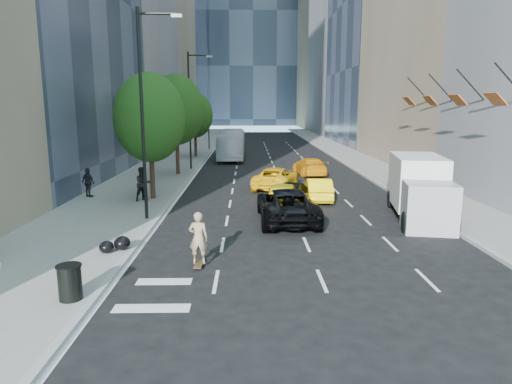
{
  "coord_description": "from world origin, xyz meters",
  "views": [
    {
      "loc": [
        -1.42,
        -18.21,
        5.72
      ],
      "look_at": [
        -1.05,
        3.29,
        1.6
      ],
      "focal_mm": 32.0,
      "sensor_mm": 36.0,
      "label": 1
    }
  ],
  "objects_px": {
    "city_bus": "(232,144)",
    "box_truck": "(420,188)",
    "skateboarder": "(199,241)",
    "black_sedan_mercedes": "(293,193)",
    "trash_can": "(70,283)",
    "black_sedan_lincoln": "(287,205)"
  },
  "relations": [
    {
      "from": "skateboarder",
      "to": "box_truck",
      "type": "relative_size",
      "value": 0.28
    },
    {
      "from": "black_sedan_lincoln",
      "to": "black_sedan_mercedes",
      "type": "height_order",
      "value": "black_sedan_lincoln"
    },
    {
      "from": "skateboarder",
      "to": "trash_can",
      "type": "xyz_separation_m",
      "value": [
        -3.4,
        -3.06,
        -0.3
      ]
    },
    {
      "from": "city_bus",
      "to": "box_truck",
      "type": "relative_size",
      "value": 1.62
    },
    {
      "from": "city_bus",
      "to": "black_sedan_mercedes",
      "type": "bearing_deg",
      "value": -78.93
    },
    {
      "from": "black_sedan_mercedes",
      "to": "skateboarder",
      "type": "bearing_deg",
      "value": 88.56
    },
    {
      "from": "skateboarder",
      "to": "black_sedan_mercedes",
      "type": "bearing_deg",
      "value": -109.71
    },
    {
      "from": "black_sedan_lincoln",
      "to": "black_sedan_mercedes",
      "type": "xyz_separation_m",
      "value": [
        0.7,
        4.14,
        -0.19
      ]
    },
    {
      "from": "city_bus",
      "to": "box_truck",
      "type": "bearing_deg",
      "value": -68.41
    },
    {
      "from": "black_sedan_mercedes",
      "to": "trash_can",
      "type": "xyz_separation_m",
      "value": [
        -7.8,
        -13.67,
        0.0
      ]
    },
    {
      "from": "black_sedan_mercedes",
      "to": "trash_can",
      "type": "bearing_deg",
      "value": 81.39
    },
    {
      "from": "black_sedan_lincoln",
      "to": "box_truck",
      "type": "xyz_separation_m",
      "value": [
        6.75,
        0.43,
        0.76
      ]
    },
    {
      "from": "skateboarder",
      "to": "trash_can",
      "type": "height_order",
      "value": "skateboarder"
    },
    {
      "from": "skateboarder",
      "to": "city_bus",
      "type": "height_order",
      "value": "city_bus"
    },
    {
      "from": "skateboarder",
      "to": "black_sedan_lincoln",
      "type": "xyz_separation_m",
      "value": [
        3.7,
        6.46,
        -0.11
      ]
    },
    {
      "from": "black_sedan_lincoln",
      "to": "city_bus",
      "type": "distance_m",
      "value": 27.5
    },
    {
      "from": "city_bus",
      "to": "trash_can",
      "type": "xyz_separation_m",
      "value": [
        -3.4,
        -36.77,
        -0.9
      ]
    },
    {
      "from": "black_sedan_lincoln",
      "to": "black_sedan_mercedes",
      "type": "bearing_deg",
      "value": -101.31
    },
    {
      "from": "black_sedan_lincoln",
      "to": "box_truck",
      "type": "bearing_deg",
      "value": -178.08
    },
    {
      "from": "city_bus",
      "to": "skateboarder",
      "type": "bearing_deg",
      "value": -89.71
    },
    {
      "from": "city_bus",
      "to": "trash_can",
      "type": "bearing_deg",
      "value": -95.0
    },
    {
      "from": "skateboarder",
      "to": "city_bus",
      "type": "bearing_deg",
      "value": -87.17
    }
  ]
}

